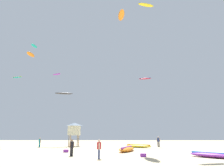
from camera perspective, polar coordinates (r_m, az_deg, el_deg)
name	(u,v)px	position (r m, az deg, el deg)	size (l,w,h in m)	color
person_foreground	(99,148)	(19.91, -3.53, -16.78)	(0.38, 0.55, 1.68)	navy
person_midground	(72,146)	(22.77, -10.84, -16.18)	(0.42, 0.42, 1.65)	black
person_left	(40,142)	(38.12, -18.98, -14.54)	(0.43, 0.35, 1.54)	teal
person_right	(158,141)	(38.14, 12.44, -14.76)	(0.57, 0.39, 1.74)	#2D2D33
kite_grounded_near	(127,149)	(28.01, 4.00, -17.15)	(2.95, 5.35, 0.64)	orange
kite_grounded_mid	(138,146)	(35.58, 7.16, -16.32)	(4.37, 3.48, 0.52)	yellow
kite_grounded_far	(211,155)	(22.83, 25.32, -17.00)	(3.71, 3.95, 0.54)	purple
lifeguard_tower	(74,129)	(40.14, -10.17, -11.86)	(2.30, 2.30, 4.15)	#8C704C
cooler_box	(66,151)	(27.25, -12.36, -17.29)	(0.56, 0.36, 0.32)	purple
gear_bag	(143,155)	(21.81, 8.45, -18.53)	(0.56, 0.36, 0.32)	purple
kite_aloft_0	(146,5)	(39.23, 9.18, 20.37)	(2.98, 1.63, 0.35)	yellow
kite_aloft_1	(145,78)	(42.78, 8.90, 1.50)	(2.50, 1.17, 0.60)	red
kite_aloft_2	(64,93)	(43.56, -12.90, -2.50)	(3.70, 1.80, 0.38)	#2D2D33
kite_aloft_3	(31,54)	(50.14, -21.15, 7.49)	(1.28, 3.09, 0.75)	orange
kite_aloft_4	(17,77)	(42.82, -24.28, 1.67)	(2.14, 1.17, 0.45)	#19B29E
kite_aloft_5	(121,15)	(40.52, 2.52, 18.12)	(1.44, 3.86, 0.58)	orange
kite_aloft_6	(34,46)	(60.76, -20.32, 9.66)	(1.27, 2.84, 0.53)	#19B29E
kite_aloft_7	(57,74)	(50.23, -14.76, 2.57)	(2.31, 1.61, 0.29)	purple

